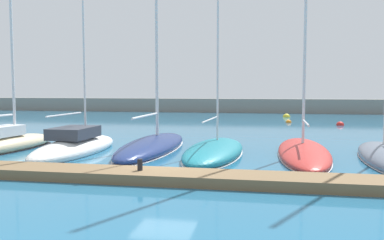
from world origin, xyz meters
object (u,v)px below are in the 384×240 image
at_px(sailboat_sand_nearest, 5,143).
at_px(sailboat_red_fifth, 304,149).
at_px(sailboat_navy_third, 152,143).
at_px(sailboat_white_second, 76,146).
at_px(mooring_buoy_orange, 289,123).
at_px(mooring_buoy_yellow, 287,117).
at_px(mooring_buoy_red, 340,125).
at_px(sailboat_teal_fourth, 214,151).
at_px(dock_bollard, 140,165).

relative_size(sailboat_sand_nearest, sailboat_red_fifth, 0.67).
bearing_deg(sailboat_navy_third, sailboat_white_second, 114.49).
height_order(sailboat_sand_nearest, mooring_buoy_orange, sailboat_sand_nearest).
relative_size(sailboat_sand_nearest, sailboat_white_second, 0.79).
xyz_separation_m(sailboat_white_second, mooring_buoy_yellow, (12.69, 30.17, -0.39)).
distance_m(mooring_buoy_yellow, mooring_buoy_orange, 7.98).
height_order(sailboat_sand_nearest, mooring_buoy_yellow, sailboat_sand_nearest).
bearing_deg(sailboat_red_fifth, mooring_buoy_red, -14.11).
relative_size(sailboat_teal_fourth, dock_bollard, 29.91).
bearing_deg(sailboat_red_fifth, mooring_buoy_orange, 0.14).
bearing_deg(dock_bollard, mooring_buoy_red, 65.41).
bearing_deg(sailboat_sand_nearest, sailboat_teal_fourth, -81.27).
bearing_deg(mooring_buoy_orange, sailboat_red_fifth, -90.97).
relative_size(sailboat_red_fifth, mooring_buoy_orange, 34.73).
xyz_separation_m(sailboat_teal_fourth, mooring_buoy_red, (9.63, 19.34, -0.24)).
xyz_separation_m(sailboat_sand_nearest, mooring_buoy_orange, (16.76, 22.23, -0.44)).
bearing_deg(sailboat_teal_fourth, sailboat_navy_third, 75.31).
distance_m(sailboat_teal_fourth, mooring_buoy_orange, 22.22).
bearing_deg(sailboat_sand_nearest, mooring_buoy_red, -41.14).
xyz_separation_m(sailboat_white_second, dock_bollard, (5.49, -5.68, 0.22)).
bearing_deg(sailboat_sand_nearest, sailboat_red_fifth, -79.05).
height_order(sailboat_navy_third, sailboat_red_fifth, sailboat_navy_third).
xyz_separation_m(sailboat_navy_third, mooring_buoy_yellow, (8.84, 28.46, -0.41)).
height_order(sailboat_red_fifth, mooring_buoy_yellow, sailboat_red_fifth).
bearing_deg(mooring_buoy_yellow, sailboat_red_fifth, -91.06).
bearing_deg(sailboat_navy_third, sailboat_red_fifth, -91.57).
relative_size(sailboat_white_second, mooring_buoy_red, 23.92).
bearing_deg(sailboat_sand_nearest, sailboat_navy_third, -71.89).
bearing_deg(mooring_buoy_yellow, dock_bollard, -101.35).
xyz_separation_m(mooring_buoy_orange, dock_bollard, (-7.02, -27.87, 0.61)).
relative_size(mooring_buoy_yellow, dock_bollard, 1.98).
xyz_separation_m(sailboat_teal_fourth, mooring_buoy_orange, (4.96, 21.66, -0.24)).
distance_m(sailboat_navy_third, mooring_buoy_orange, 22.24).
xyz_separation_m(sailboat_red_fifth, mooring_buoy_yellow, (0.53, 28.77, -0.35)).
distance_m(sailboat_white_second, sailboat_red_fifth, 12.24).
height_order(sailboat_sand_nearest, sailboat_white_second, sailboat_white_second).
distance_m(sailboat_sand_nearest, sailboat_red_fifth, 16.47).
height_order(sailboat_teal_fourth, mooring_buoy_orange, sailboat_teal_fourth).
relative_size(mooring_buoy_red, dock_bollard, 1.67).
bearing_deg(mooring_buoy_red, sailboat_red_fifth, -105.22).
distance_m(sailboat_navy_third, mooring_buoy_yellow, 29.80).
bearing_deg(mooring_buoy_orange, dock_bollard, -104.13).
distance_m(sailboat_sand_nearest, sailboat_navy_third, 8.29).
bearing_deg(dock_bollard, sailboat_red_fifth, 46.70).
bearing_deg(sailboat_sand_nearest, dock_bollard, -114.11).
height_order(sailboat_white_second, sailboat_teal_fourth, sailboat_white_second).
relative_size(sailboat_teal_fourth, mooring_buoy_yellow, 15.07).
relative_size(sailboat_white_second, dock_bollard, 40.01).
distance_m(sailboat_sand_nearest, mooring_buoy_orange, 27.84).
relative_size(sailboat_sand_nearest, sailboat_teal_fourth, 1.05).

